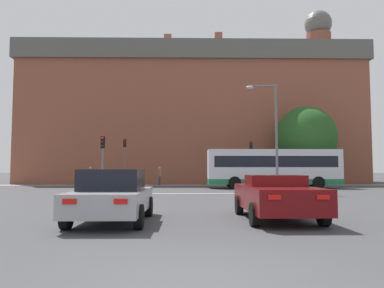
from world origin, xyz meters
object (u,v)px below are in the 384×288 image
object	(u,v)px
traffic_light_far_left	(125,154)
car_saloon_left	(113,196)
bus_crossing_lead	(273,168)
pedestrian_walking_east	(160,174)
car_roadster_right	(276,196)
traffic_light_near_left	(103,154)
traffic_light_far_right	(251,156)
street_lamp_junction	(271,126)
pedestrian_waiting	(90,174)

from	to	relation	value
traffic_light_far_left	car_saloon_left	bearing A→B (deg)	-81.46
bus_crossing_lead	pedestrian_walking_east	distance (m)	11.69
car_roadster_right	traffic_light_near_left	bearing A→B (deg)	121.02
traffic_light_far_right	pedestrian_walking_east	distance (m)	9.24
traffic_light_near_left	street_lamp_junction	world-z (taller)	street_lamp_junction
traffic_light_far_right	traffic_light_far_left	distance (m)	12.47
bus_crossing_lead	traffic_light_near_left	world-z (taller)	traffic_light_near_left
bus_crossing_lead	traffic_light_near_left	bearing A→B (deg)	-65.23
street_lamp_junction	traffic_light_far_left	bearing A→B (deg)	133.77
pedestrian_waiting	bus_crossing_lead	bearing A→B (deg)	138.18
car_saloon_left	traffic_light_far_left	xyz separation A→B (m)	(-3.90, 25.95, 2.28)
traffic_light_far_right	pedestrian_waiting	xyz separation A→B (m)	(-15.97, 0.91, -1.80)
traffic_light_far_left	pedestrian_waiting	bearing A→B (deg)	169.09
traffic_light_far_right	car_saloon_left	bearing A→B (deg)	-108.44
car_roadster_right	traffic_light_near_left	distance (m)	16.12
traffic_light_near_left	car_roadster_right	bearing A→B (deg)	-58.65
car_saloon_left	pedestrian_waiting	xyz separation A→B (m)	(-7.40, 26.62, 0.33)
traffic_light_far_right	pedestrian_waiting	size ratio (longest dim) A/B	2.35
car_roadster_right	pedestrian_walking_east	xyz separation A→B (m)	(-5.35, 25.84, 0.39)
bus_crossing_lead	street_lamp_junction	xyz separation A→B (m)	(-1.58, -6.40, 2.73)
car_roadster_right	traffic_light_near_left	xyz separation A→B (m)	(-8.33, 13.67, 1.86)
car_roadster_right	traffic_light_near_left	size ratio (longest dim) A/B	1.20
traffic_light_far_right	pedestrian_waiting	bearing A→B (deg)	176.75
car_roadster_right	pedestrian_walking_east	bearing A→B (deg)	101.36
traffic_light_far_right	traffic_light_near_left	world-z (taller)	traffic_light_far_right
car_saloon_left	traffic_light_far_right	xyz separation A→B (m)	(8.57, 25.71, 2.13)
bus_crossing_lead	car_roadster_right	bearing A→B (deg)	-12.99
traffic_light_far_right	pedestrian_waiting	world-z (taller)	traffic_light_far_right
car_roadster_right	traffic_light_far_right	bearing A→B (deg)	81.33
car_roadster_right	pedestrian_walking_east	size ratio (longest dim) A/B	2.46
car_saloon_left	traffic_light_near_left	distance (m)	14.70
car_saloon_left	street_lamp_junction	size ratio (longest dim) A/B	0.60
car_roadster_right	street_lamp_junction	distance (m)	14.04
car_saloon_left	traffic_light_far_right	world-z (taller)	traffic_light_far_right
traffic_light_far_left	traffic_light_near_left	world-z (taller)	traffic_light_far_left
traffic_light_far_right	traffic_light_near_left	xyz separation A→B (m)	(-12.02, -11.53, -0.33)
traffic_light_far_right	traffic_light_near_left	size ratio (longest dim) A/B	1.14
traffic_light_near_left	street_lamp_junction	bearing A→B (deg)	-2.38
traffic_light_far_right	pedestrian_waiting	distance (m)	16.10
bus_crossing_lead	pedestrian_waiting	size ratio (longest dim) A/B	5.91
bus_crossing_lead	traffic_light_far_left	world-z (taller)	traffic_light_far_left
car_roadster_right	pedestrian_waiting	bearing A→B (deg)	114.85
street_lamp_junction	pedestrian_waiting	distance (m)	20.24
car_saloon_left	street_lamp_junction	world-z (taller)	street_lamp_junction
pedestrian_waiting	pedestrian_walking_east	distance (m)	6.93
traffic_light_far_left	traffic_light_far_right	bearing A→B (deg)	-1.07
car_roadster_right	traffic_light_near_left	world-z (taller)	traffic_light_near_left
street_lamp_junction	pedestrian_waiting	size ratio (longest dim) A/B	3.97
car_saloon_left	traffic_light_near_left	world-z (taller)	traffic_light_near_left
car_saloon_left	street_lamp_junction	distance (m)	16.21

